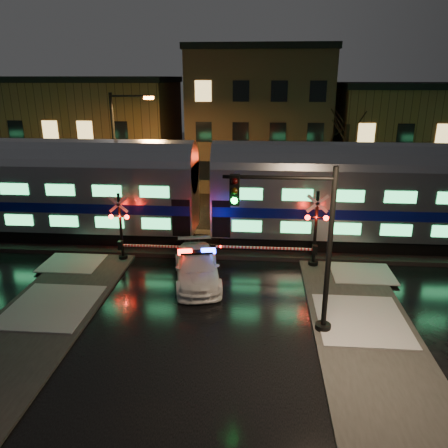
{
  "coord_description": "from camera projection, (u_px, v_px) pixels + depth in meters",
  "views": [
    {
      "loc": [
        2.25,
        -18.9,
        9.44
      ],
      "look_at": [
        0.47,
        2.5,
        2.2
      ],
      "focal_mm": 35.0,
      "sensor_mm": 36.0,
      "label": 1
    }
  ],
  "objects": [
    {
      "name": "ground",
      "position": [
        210.0,
        283.0,
        21.04
      ],
      "size": [
        120.0,
        120.0,
        0.0
      ],
      "primitive_type": "plane",
      "color": "black",
      "rests_on": "ground"
    },
    {
      "name": "ballast",
      "position": [
        220.0,
        244.0,
        25.72
      ],
      "size": [
        90.0,
        4.2,
        0.24
      ],
      "primitive_type": "cube",
      "color": "black",
      "rests_on": "ground"
    },
    {
      "name": "sidewalk_left",
      "position": [
        14.0,
        349.0,
        15.86
      ],
      "size": [
        4.0,
        20.0,
        0.12
      ],
      "primitive_type": "cube",
      "color": "#2D2D2D",
      "rests_on": "ground"
    },
    {
      "name": "sidewalk_right",
      "position": [
        380.0,
        368.0,
        14.84
      ],
      "size": [
        4.0,
        20.0,
        0.12
      ],
      "primitive_type": "cube",
      "color": "#2D2D2D",
      "rests_on": "ground"
    },
    {
      "name": "building_left",
      "position": [
        100.0,
        132.0,
        41.4
      ],
      "size": [
        14.0,
        10.0,
        9.0
      ],
      "primitive_type": "cube",
      "color": "#543420",
      "rests_on": "ground"
    },
    {
      "name": "building_mid",
      "position": [
        258.0,
        119.0,
        40.29
      ],
      "size": [
        12.0,
        11.0,
        11.5
      ],
      "primitive_type": "cube",
      "color": "brown",
      "rests_on": "ground"
    },
    {
      "name": "building_right",
      "position": [
        403.0,
        138.0,
        39.27
      ],
      "size": [
        12.0,
        10.0,
        8.5
      ],
      "primitive_type": "cube",
      "color": "#543420",
      "rests_on": "ground"
    },
    {
      "name": "train",
      "position": [
        204.0,
        190.0,
        24.74
      ],
      "size": [
        51.0,
        3.12,
        5.92
      ],
      "color": "black",
      "rests_on": "ballast"
    },
    {
      "name": "police_car",
      "position": [
        197.0,
        267.0,
        21.02
      ],
      "size": [
        3.04,
        5.43,
        1.65
      ],
      "rotation": [
        0.0,
        0.0,
        0.2
      ],
      "color": "white",
      "rests_on": "ground"
    },
    {
      "name": "crossing_signal_right",
      "position": [
        308.0,
        237.0,
        22.3
      ],
      "size": [
        5.76,
        0.66,
        4.08
      ],
      "color": "black",
      "rests_on": "ground"
    },
    {
      "name": "crossing_signal_left",
      "position": [
        127.0,
        234.0,
        23.08
      ],
      "size": [
        5.3,
        0.63,
        3.75
      ],
      "color": "black",
      "rests_on": "ground"
    },
    {
      "name": "traffic_light",
      "position": [
        301.0,
        248.0,
        16.0
      ],
      "size": [
        4.23,
        0.73,
        6.54
      ],
      "rotation": [
        0.0,
        0.0,
        -0.04
      ],
      "color": "black",
      "rests_on": "ground"
    },
    {
      "name": "streetlight",
      "position": [
        119.0,
        150.0,
        28.52
      ],
      "size": [
        2.85,
        0.3,
        8.53
      ],
      "color": "black",
      "rests_on": "ground"
    }
  ]
}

